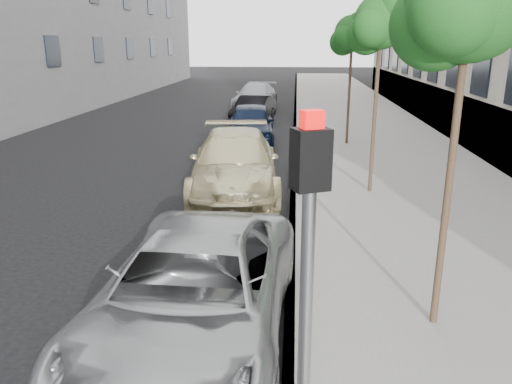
# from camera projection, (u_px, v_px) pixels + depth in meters

# --- Properties ---
(sidewalk) EXTENTS (6.40, 72.00, 0.14)m
(sidewalk) POSITION_uv_depth(u_px,v_px,m) (350.00, 113.00, 28.47)
(sidewalk) COLOR gray
(sidewalk) RESTS_ON ground
(curb) EXTENTS (0.15, 72.00, 0.14)m
(curb) POSITION_uv_depth(u_px,v_px,m) (295.00, 112.00, 28.70)
(curb) COLOR #9E9B93
(curb) RESTS_ON ground
(tree_mid) EXTENTS (1.67, 1.47, 5.09)m
(tree_mid) POSITION_uv_depth(u_px,v_px,m) (382.00, 22.00, 12.03)
(tree_mid) COLOR #38281C
(tree_mid) RESTS_ON sidewalk
(tree_far) EXTENTS (1.69, 1.49, 4.92)m
(tree_far) POSITION_uv_depth(u_px,v_px,m) (353.00, 34.00, 18.28)
(tree_far) COLOR #38281C
(tree_far) RESTS_ON sidewalk
(signal_pole) EXTENTS (0.29, 0.26, 3.36)m
(signal_pole) POSITION_uv_depth(u_px,v_px,m) (307.00, 286.00, 3.61)
(signal_pole) COLOR #939699
(signal_pole) RESTS_ON sidewalk
(minivan) EXTENTS (2.66, 5.42, 1.48)m
(minivan) POSITION_uv_depth(u_px,v_px,m) (194.00, 292.00, 6.62)
(minivan) COLOR #A1A3A6
(minivan) RESTS_ON ground
(suv) EXTENTS (2.81, 5.79, 1.63)m
(suv) POSITION_uv_depth(u_px,v_px,m) (235.00, 163.00, 13.36)
(suv) COLOR beige
(suv) RESTS_ON ground
(sedan_blue) EXTENTS (2.15, 4.73, 1.57)m
(sedan_blue) POSITION_uv_depth(u_px,v_px,m) (251.00, 124.00, 20.02)
(sedan_blue) COLOR black
(sedan_blue) RESTS_ON ground
(sedan_black) EXTENTS (2.12, 4.37, 1.38)m
(sedan_black) POSITION_uv_depth(u_px,v_px,m) (254.00, 110.00, 24.85)
(sedan_black) COLOR black
(sedan_black) RESTS_ON ground
(sedan_rear) EXTENTS (2.67, 5.47, 1.53)m
(sedan_rear) POSITION_uv_depth(u_px,v_px,m) (255.00, 97.00, 30.06)
(sedan_rear) COLOR #94979B
(sedan_rear) RESTS_ON ground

